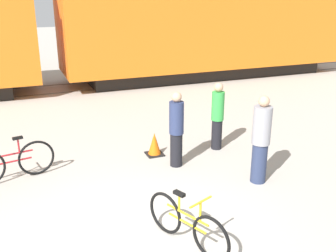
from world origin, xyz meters
TOP-DOWN VIEW (x-y plane):
  - ground_plane at (0.00, 0.00)m, footprint 80.00×80.00m
  - freight_train at (0.00, 10.86)m, footprint 26.31×3.15m
  - rail_near at (0.00, 10.14)m, footprint 38.31×0.07m
  - rail_far at (0.00, 11.58)m, footprint 38.31×0.07m
  - bicycle_yellow at (0.81, -0.33)m, footprint 0.68×1.55m
  - bicycle_maroon at (-1.63, 2.99)m, footprint 1.74×0.49m
  - person_in_grey at (3.05, 1.08)m, footprint 0.37×0.37m
  - person_in_navy at (1.79, 2.42)m, footprint 0.32×0.32m
  - person_in_green at (3.11, 2.98)m, footprint 0.30×0.30m
  - traffic_cone at (1.54, 3.17)m, footprint 0.40×0.40m

SIDE VIEW (x-z plane):
  - ground_plane at x=0.00m, z-range 0.00..0.00m
  - rail_near at x=0.00m, z-range 0.00..0.01m
  - rail_far at x=0.00m, z-range 0.00..0.01m
  - traffic_cone at x=1.54m, z-range -0.02..0.53m
  - bicycle_yellow at x=0.81m, z-range -0.06..0.81m
  - bicycle_maroon at x=-1.63m, z-range -0.07..0.88m
  - person_in_green at x=3.11m, z-range 0.01..1.68m
  - person_in_navy at x=1.79m, z-range 0.01..1.71m
  - person_in_grey at x=3.05m, z-range 0.00..1.83m
  - freight_train at x=0.00m, z-range 0.11..5.43m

